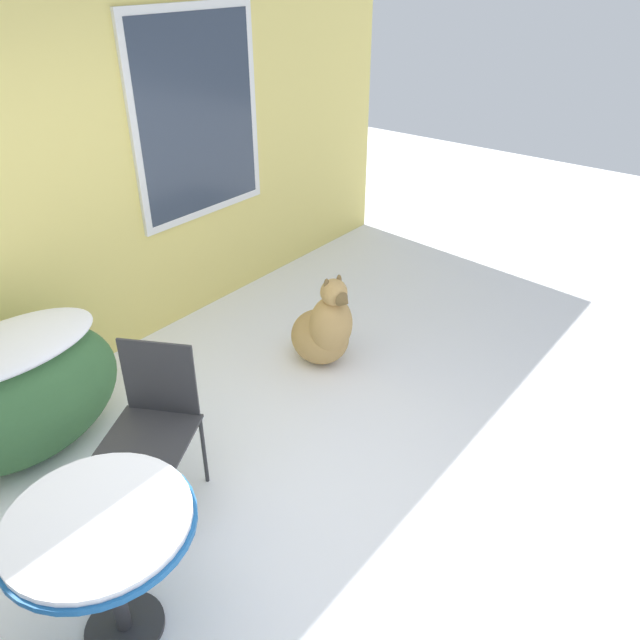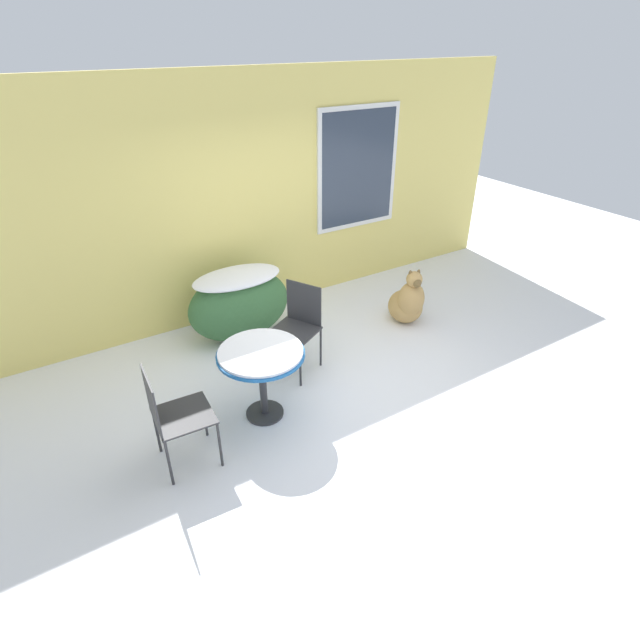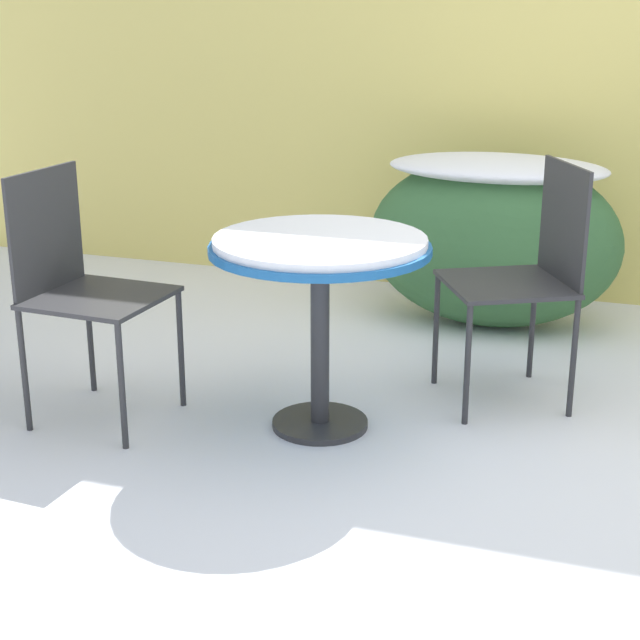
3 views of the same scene
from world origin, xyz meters
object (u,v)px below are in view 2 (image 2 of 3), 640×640
Objects in this scene: patio_chair_near_table at (297,324)px; patio_chair_far_side at (173,414)px; dog at (408,302)px; patio_table at (261,361)px.

patio_chair_near_table and patio_chair_far_side have the same top height.
patio_chair_near_table is 1.00× the size of patio_chair_far_side.
patio_chair_far_side reaches higher than dog.
patio_chair_far_side is (-0.91, -0.19, -0.09)m from patio_table.
patio_chair_near_table is at bearing -159.28° from dog.
patio_chair_near_table is at bearing -62.64° from patio_chair_far_side.
patio_table is at bearing -80.51° from patio_chair_near_table.
patio_chair_far_side is 1.23× the size of dog.
patio_chair_near_table is 1.70m from dog.
patio_chair_far_side is at bearing -94.11° from patio_chair_near_table.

